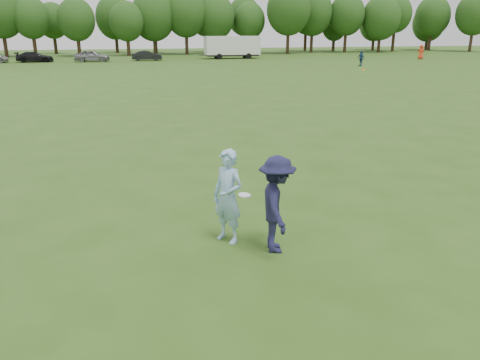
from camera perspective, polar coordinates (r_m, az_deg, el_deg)
The scene contains 12 objects.
ground at distance 9.87m, azimuth 3.60°, elevation -7.70°, with size 200.00×200.00×0.00m, color #2B4E16.
thrower at distance 9.59m, azimuth -1.48°, elevation -2.03°, with size 0.72×0.47×1.98m, color #8DB8DA.
defender at distance 9.22m, azimuth 4.50°, elevation -2.99°, with size 1.27×0.73×1.96m, color #1A1A3A.
player_far_b at distance 58.93m, azimuth 14.52°, elevation 14.14°, with size 1.02×0.43×1.75m, color navy.
player_far_c at distance 74.84m, azimuth 21.20°, elevation 14.34°, with size 0.99×0.65×2.03m, color red.
car_d at distance 69.33m, azimuth -23.74°, elevation 13.56°, with size 1.88×4.63×1.34m, color black.
car_e at distance 67.57m, azimuth -17.59°, elevation 14.23°, with size 1.84×4.58×1.56m, color slate.
car_f at distance 68.20m, azimuth -11.28°, elevation 14.65°, with size 1.44×4.12×1.36m, color black.
field_cone at distance 53.10m, azimuth 14.80°, elevation 12.97°, with size 0.28×0.28×0.30m, color orange.
disc_in_play at distance 9.46m, azimuth 0.54°, elevation -1.86°, with size 0.32×0.32×0.05m.
cargo_trailer at distance 71.67m, azimuth -0.95°, elevation 16.00°, with size 9.00×2.75×3.20m.
treeline at distance 85.57m, azimuth -10.62°, elevation 19.04°, with size 130.35×18.39×11.74m.
Camera 1 is at (-2.70, -8.47, 4.27)m, focal length 35.00 mm.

